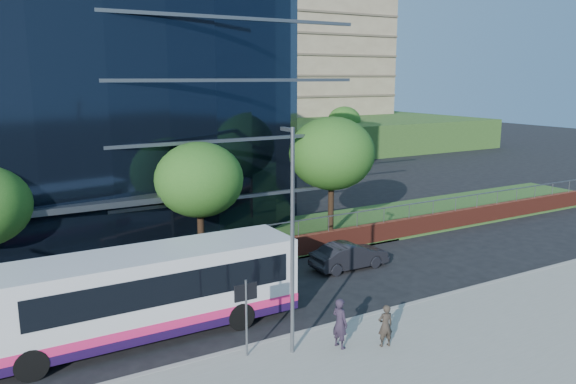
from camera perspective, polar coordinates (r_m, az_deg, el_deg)
ground at (r=20.79m, az=-17.99°, el=-17.00°), size 200.00×200.00×0.00m
kerb at (r=19.89m, az=-17.35°, el=-18.08°), size 80.00×0.25×0.16m
yellow_line_outer at (r=20.10m, az=-17.47°, el=-18.00°), size 80.00×0.08×0.01m
yellow_line_inner at (r=20.23m, az=-17.57°, el=-17.80°), size 80.00×0.08×0.01m
grass_verge at (r=41.08m, az=12.80°, el=-2.36°), size 36.00×8.00×0.12m
retaining_wall at (r=35.68m, az=12.14°, el=-3.53°), size 34.00×0.40×2.11m
apartment_block at (r=83.18m, az=-5.08°, el=12.47°), size 60.00×42.00×30.00m
street_sign at (r=19.77m, az=-4.29°, el=-11.07°), size 0.85×0.09×2.80m
tree_far_c at (r=29.44m, az=-9.00°, el=1.23°), size 4.62×4.62×6.51m
tree_far_d at (r=34.40m, az=4.47°, el=3.92°), size 5.28×5.28×7.44m
tree_dist_e at (r=64.40m, az=-4.91°, el=6.89°), size 4.62×4.62×6.51m
tree_dist_f at (r=74.29m, az=5.73°, el=7.24°), size 4.29×4.29×6.05m
streetlight_east at (r=19.19m, az=0.41°, el=-4.49°), size 0.15×0.77×8.00m
city_bus at (r=22.18m, az=-14.54°, el=-9.92°), size 12.33×2.87×3.33m
parked_car at (r=29.41m, az=6.27°, el=-6.44°), size 4.20×1.50×1.38m
pedestrian at (r=20.80m, az=5.30°, el=-13.11°), size 0.55×0.74×1.86m
pedestrian_b at (r=21.14m, az=9.86°, el=-13.22°), size 0.65×0.49×1.59m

